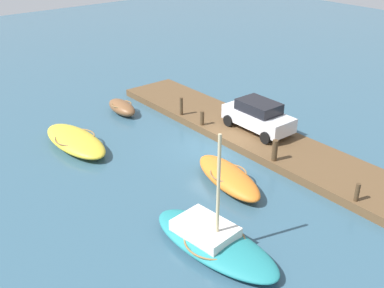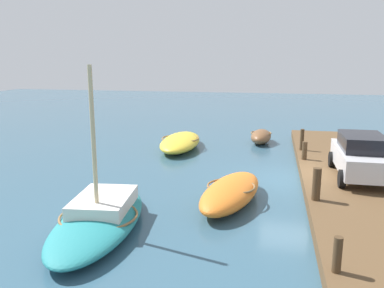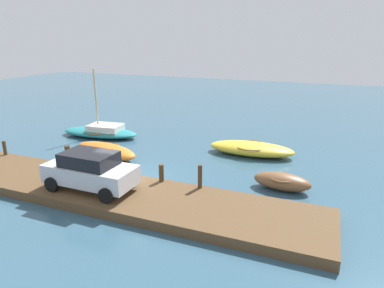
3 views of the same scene
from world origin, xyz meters
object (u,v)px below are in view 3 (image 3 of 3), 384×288
object	(u,v)px
sailboat_teal	(101,131)
mooring_post_east	(200,176)
rowboat_orange	(105,150)
parked_car	(90,170)
motorboat_yellow	(251,149)
mooring_post_mid_east	(161,173)
mooring_post_west	(5,148)
mooring_post_mid_west	(68,156)
dinghy_brown	(282,181)

from	to	relation	value
sailboat_teal	mooring_post_east	world-z (taller)	sailboat_teal
sailboat_teal	mooring_post_east	size ratio (longest dim) A/B	5.44
rowboat_orange	parked_car	xyz separation A→B (m)	(2.63, -4.63, 0.87)
motorboat_yellow	parked_car	distance (m)	9.76
mooring_post_east	parked_car	world-z (taller)	parked_car
rowboat_orange	mooring_post_mid_east	distance (m)	5.77
rowboat_orange	mooring_post_east	bearing A→B (deg)	-10.62
motorboat_yellow	mooring_post_east	bearing A→B (deg)	-99.46
mooring_post_west	mooring_post_mid_west	bearing A→B (deg)	0.00
motorboat_yellow	mooring_post_mid_east	bearing A→B (deg)	-115.05
sailboat_teal	mooring_post_mid_west	distance (m)	6.80
motorboat_yellow	mooring_post_east	size ratio (longest dim) A/B	4.82
mooring_post_mid_west	mooring_post_east	xyz separation A→B (m)	(7.19, 0.00, -0.00)
mooring_post_west	parked_car	size ratio (longest dim) A/B	0.20
sailboat_teal	mooring_post_east	xyz separation A→B (m)	(9.84, -6.23, 0.56)
sailboat_teal	parked_car	distance (m)	9.86
dinghy_brown	motorboat_yellow	xyz separation A→B (m)	(-2.40, 4.29, -0.02)
rowboat_orange	mooring_post_mid_east	xyz separation A→B (m)	(5.06, -2.75, 0.42)
sailboat_teal	mooring_post_west	distance (m)	6.51
dinghy_brown	mooring_post_mid_east	world-z (taller)	mooring_post_mid_east
motorboat_yellow	mooring_post_mid_west	world-z (taller)	mooring_post_mid_west
sailboat_teal	mooring_post_west	world-z (taller)	sailboat_teal
rowboat_orange	motorboat_yellow	distance (m)	8.57
motorboat_yellow	mooring_post_mid_west	size ratio (longest dim) A/B	4.81
rowboat_orange	mooring_post_mid_east	bearing A→B (deg)	-17.53
mooring_post_mid_east	sailboat_teal	bearing A→B (deg)	141.93
mooring_post_mid_west	sailboat_teal	bearing A→B (deg)	112.99
mooring_post_east	parked_car	bearing A→B (deg)	-156.48
dinghy_brown	sailboat_teal	world-z (taller)	sailboat_teal
motorboat_yellow	parked_car	world-z (taller)	parked_car
sailboat_teal	motorboat_yellow	xyz separation A→B (m)	(10.67, 0.14, 0.00)
parked_car	mooring_post_east	bearing A→B (deg)	23.97
mooring_post_east	dinghy_brown	bearing A→B (deg)	32.91
sailboat_teal	mooring_post_mid_west	bearing A→B (deg)	-73.23
mooring_post_mid_east	parked_car	distance (m)	3.10
mooring_post_mid_west	mooring_post_east	bearing A→B (deg)	0.00
sailboat_teal	motorboat_yellow	distance (m)	10.67
sailboat_teal	mooring_post_west	bearing A→B (deg)	-112.46
sailboat_teal	mooring_post_mid_east	bearing A→B (deg)	-44.30
motorboat_yellow	mooring_post_mid_west	bearing A→B (deg)	-143.55
rowboat_orange	motorboat_yellow	size ratio (longest dim) A/B	0.91
sailboat_teal	rowboat_orange	distance (m)	4.53
mooring_post_mid_east	mooring_post_west	bearing A→B (deg)	180.00
rowboat_orange	mooring_post_west	size ratio (longest dim) A/B	5.82
mooring_post_mid_east	mooring_post_east	size ratio (longest dim) A/B	0.77
motorboat_yellow	rowboat_orange	bearing A→B (deg)	-157.02
mooring_post_west	dinghy_brown	bearing A→B (deg)	7.99
dinghy_brown	rowboat_orange	world-z (taller)	rowboat_orange
mooring_post_west	mooring_post_east	bearing A→B (deg)	0.00
sailboat_teal	mooring_post_east	distance (m)	11.66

